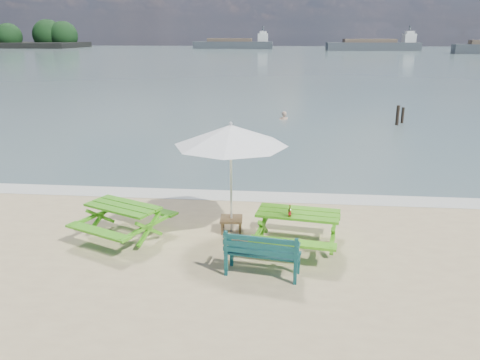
# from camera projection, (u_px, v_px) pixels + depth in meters

# --- Properties ---
(sea) EXTENTS (300.00, 300.00, 0.00)m
(sea) POSITION_uv_depth(u_px,v_px,m) (281.00, 57.00, 89.92)
(sea) COLOR slate
(sea) RESTS_ON ground
(foam_strip) EXTENTS (22.00, 0.90, 0.01)m
(foam_strip) POSITION_uv_depth(u_px,v_px,m) (247.00, 196.00, 13.61)
(foam_strip) COLOR silver
(foam_strip) RESTS_ON ground
(picnic_table_left) EXTENTS (2.33, 2.42, 0.81)m
(picnic_table_left) POSITION_uv_depth(u_px,v_px,m) (124.00, 222.00, 10.73)
(picnic_table_left) COLOR #409C17
(picnic_table_left) RESTS_ON ground
(picnic_table_right) EXTENTS (2.04, 2.20, 0.84)m
(picnic_table_right) POSITION_uv_depth(u_px,v_px,m) (298.00, 231.00, 10.25)
(picnic_table_right) COLOR #4EAA19
(picnic_table_right) RESTS_ON ground
(park_bench) EXTENTS (1.52, 0.72, 0.90)m
(park_bench) POSITION_uv_depth(u_px,v_px,m) (262.00, 262.00, 9.14)
(park_bench) COLOR #0F4142
(park_bench) RESTS_ON ground
(side_table) EXTENTS (0.56, 0.56, 0.34)m
(side_table) POSITION_uv_depth(u_px,v_px,m) (231.00, 224.00, 11.17)
(side_table) COLOR brown
(side_table) RESTS_ON ground
(patio_umbrella) EXTENTS (2.78, 2.78, 2.59)m
(patio_umbrella) POSITION_uv_depth(u_px,v_px,m) (231.00, 135.00, 10.52)
(patio_umbrella) COLOR silver
(patio_umbrella) RESTS_ON ground
(beer_bottle) EXTENTS (0.07, 0.07, 0.26)m
(beer_bottle) POSITION_uv_depth(u_px,v_px,m) (290.00, 213.00, 9.84)
(beer_bottle) COLOR brown
(beer_bottle) RESTS_ON picnic_table_right
(swimmer) EXTENTS (0.65, 0.49, 1.58)m
(swimmer) POSITION_uv_depth(u_px,v_px,m) (283.00, 126.00, 25.84)
(swimmer) COLOR tan
(swimmer) RESTS_ON ground
(mooring_pilings) EXTENTS (0.56, 0.76, 1.22)m
(mooring_pilings) POSITION_uv_depth(u_px,v_px,m) (399.00, 117.00, 24.21)
(mooring_pilings) COLOR black
(mooring_pilings) RESTS_ON ground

